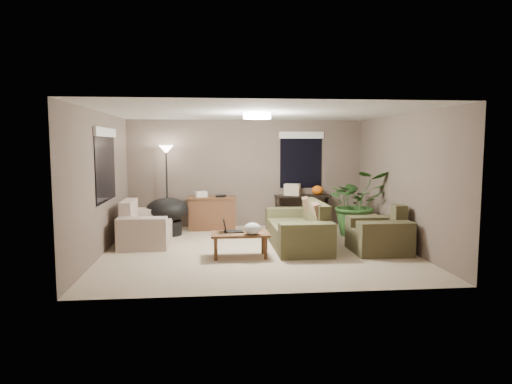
{
  "coord_description": "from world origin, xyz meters",
  "views": [
    {
      "loc": [
        -0.83,
        -8.2,
        1.94
      ],
      "look_at": [
        0.0,
        0.2,
        1.05
      ],
      "focal_mm": 32.0,
      "sensor_mm": 36.0,
      "label": 1
    }
  ],
  "objects": [
    {
      "name": "coffee_table",
      "position": [
        -0.35,
        -0.51,
        0.36
      ],
      "size": [
        1.0,
        0.55,
        0.42
      ],
      "color": "brown",
      "rests_on": "ground"
    },
    {
      "name": "plastic_bag",
      "position": [
        -0.15,
        -0.66,
        0.52
      ],
      "size": [
        0.31,
        0.28,
        0.2
      ],
      "primitive_type": "ellipsoid",
      "rotation": [
        0.0,
        0.0,
        0.09
      ],
      "color": "white",
      "rests_on": "coffee_table"
    },
    {
      "name": "throw_pillows",
      "position": [
        1.09,
        0.26,
        0.65
      ],
      "size": [
        0.31,
        1.37,
        0.47
      ],
      "color": "#8C7251",
      "rests_on": "main_sofa"
    },
    {
      "name": "window_back",
      "position": [
        1.3,
        2.48,
        1.79
      ],
      "size": [
        1.06,
        0.05,
        1.33
      ],
      "color": "black",
      "rests_on": "room_shell"
    },
    {
      "name": "console_table",
      "position": [
        1.3,
        2.25,
        0.44
      ],
      "size": [
        1.3,
        0.4,
        0.75
      ],
      "color": "black",
      "rests_on": "ground"
    },
    {
      "name": "desk",
      "position": [
        -0.82,
        2.11,
        0.38
      ],
      "size": [
        1.1,
        0.5,
        0.75
      ],
      "color": "brown",
      "rests_on": "ground"
    },
    {
      "name": "cardboard_box",
      "position": [
        1.05,
        2.25,
        0.88
      ],
      "size": [
        0.43,
        0.38,
        0.27
      ],
      "primitive_type": "cube",
      "rotation": [
        0.0,
        0.0,
        -0.37
      ],
      "color": "beige",
      "rests_on": "console_table"
    },
    {
      "name": "window_left",
      "position": [
        -2.73,
        0.3,
        1.78
      ],
      "size": [
        0.05,
        1.56,
        1.33
      ],
      "color": "black",
      "rests_on": "room_shell"
    },
    {
      "name": "armchair",
      "position": [
        2.18,
        -0.38,
        0.3
      ],
      "size": [
        0.95,
        1.0,
        0.85
      ],
      "color": "#48432B",
      "rests_on": "ground"
    },
    {
      "name": "papasan_chair",
      "position": [
        -1.77,
        1.57,
        0.47
      ],
      "size": [
        1.02,
        1.02,
        0.8
      ],
      "color": "black",
      "rests_on": "ground"
    },
    {
      "name": "ceiling_fixture",
      "position": [
        0.0,
        0.0,
        2.44
      ],
      "size": [
        0.5,
        0.5,
        0.1
      ],
      "primitive_type": "cylinder",
      "color": "white",
      "rests_on": "room_shell"
    },
    {
      "name": "floor_lamp",
      "position": [
        -1.82,
        2.12,
        1.6
      ],
      "size": [
        0.32,
        0.32,
        1.91
      ],
      "color": "black",
      "rests_on": "ground"
    },
    {
      "name": "laptop",
      "position": [
        -0.51,
        -0.41,
        0.48
      ],
      "size": [
        0.37,
        0.25,
        0.24
      ],
      "color": "black",
      "rests_on": "coffee_table"
    },
    {
      "name": "room_shell",
      "position": [
        0.0,
        0.0,
        1.25
      ],
      "size": [
        5.5,
        5.5,
        5.5
      ],
      "color": "tan",
      "rests_on": "ground"
    },
    {
      "name": "main_sofa",
      "position": [
        0.83,
        0.26,
        0.29
      ],
      "size": [
        0.95,
        2.2,
        0.85
      ],
      "color": "#4D4C2E",
      "rests_on": "ground"
    },
    {
      "name": "desk_papers",
      "position": [
        -0.97,
        2.09,
        0.8
      ],
      "size": [
        0.72,
        0.32,
        0.12
      ],
      "color": "silver",
      "rests_on": "desk"
    },
    {
      "name": "cat_scratching_post",
      "position": [
        2.45,
        0.88,
        0.21
      ],
      "size": [
        0.32,
        0.32,
        0.5
      ],
      "color": "tan",
      "rests_on": "ground"
    },
    {
      "name": "pumpkin",
      "position": [
        1.65,
        2.25,
        0.86
      ],
      "size": [
        0.32,
        0.32,
        0.22
      ],
      "primitive_type": "ellipsoid",
      "rotation": [
        0.0,
        0.0,
        0.23
      ],
      "color": "orange",
      "rests_on": "console_table"
    },
    {
      "name": "loveseat",
      "position": [
        -2.13,
        0.8,
        0.3
      ],
      "size": [
        0.9,
        1.6,
        0.85
      ],
      "color": "beige",
      "rests_on": "ground"
    },
    {
      "name": "houseplant",
      "position": [
        2.26,
        1.17,
        0.54
      ],
      "size": [
        1.25,
        1.39,
        1.08
      ],
      "primitive_type": "imported",
      "color": "#2D5923",
      "rests_on": "ground"
    }
  ]
}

